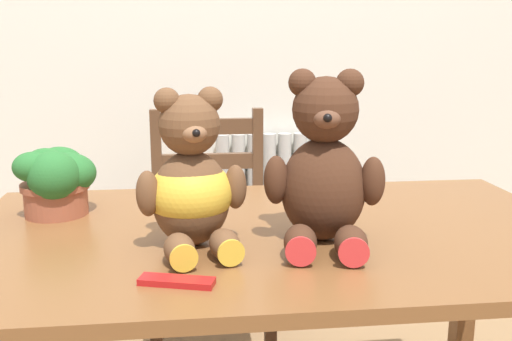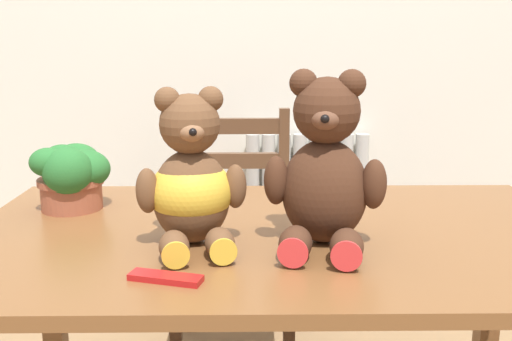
% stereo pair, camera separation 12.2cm
% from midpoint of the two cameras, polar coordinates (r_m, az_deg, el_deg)
% --- Properties ---
extents(wall_back, '(8.00, 0.04, 2.60)m').
position_cam_midpoint_polar(wall_back, '(2.58, 2.28, 15.31)').
color(wall_back, silver).
rests_on(wall_back, ground_plane).
extents(radiator, '(0.56, 0.10, 0.78)m').
position_cam_midpoint_polar(radiator, '(2.65, 6.34, -5.49)').
color(radiator, beige).
rests_on(radiator, ground_plane).
extents(dining_table, '(1.46, 0.85, 0.75)m').
position_cam_midpoint_polar(dining_table, '(1.37, 4.90, -9.84)').
color(dining_table, brown).
rests_on(dining_table, ground_plane).
extents(wooden_chair_behind, '(0.43, 0.43, 0.93)m').
position_cam_midpoint_polar(wooden_chair_behind, '(2.17, -0.64, -6.38)').
color(wooden_chair_behind, brown).
rests_on(wooden_chair_behind, ground_plane).
extents(teddy_bear_left, '(0.24, 0.26, 0.34)m').
position_cam_midpoint_polar(teddy_bear_left, '(1.22, -3.64, -1.28)').
color(teddy_bear_left, brown).
rests_on(teddy_bear_left, dining_table).
extents(teddy_bear_right, '(0.27, 0.28, 0.38)m').
position_cam_midpoint_polar(teddy_bear_right, '(1.22, 9.74, -0.10)').
color(teddy_bear_right, '#472819').
rests_on(teddy_bear_right, dining_table).
extents(potted_plant, '(0.19, 0.21, 0.17)m').
position_cam_midpoint_polar(potted_plant, '(1.54, -15.83, -0.32)').
color(potted_plant, '#9E5138').
rests_on(potted_plant, dining_table).
extents(chocolate_bar, '(0.14, 0.08, 0.01)m').
position_cam_midpoint_polar(chocolate_bar, '(1.07, -5.77, -10.69)').
color(chocolate_bar, red).
rests_on(chocolate_bar, dining_table).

